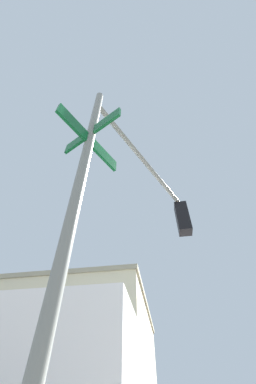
% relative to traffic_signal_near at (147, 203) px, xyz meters
% --- Properties ---
extents(traffic_signal_near, '(1.98, 3.39, 5.42)m').
position_rel_traffic_signal_near_xyz_m(traffic_signal_near, '(0.00, 0.00, 0.00)').
color(traffic_signal_near, slate).
rests_on(traffic_signal_near, ground_plane).
extents(building_stucco, '(14.57, 18.48, 10.06)m').
position_rel_traffic_signal_near_xyz_m(building_stucco, '(-8.94, 22.78, 1.19)').
color(building_stucco, beige).
rests_on(building_stucco, ground_plane).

